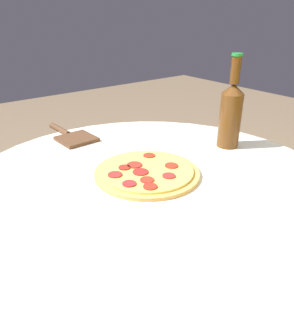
% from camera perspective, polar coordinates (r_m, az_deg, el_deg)
% --- Properties ---
extents(table, '(1.05, 1.05, 0.73)m').
position_cam_1_polar(table, '(0.99, 0.53, -12.00)').
color(table, silver).
rests_on(table, ground_plane).
extents(pizza, '(0.30, 0.30, 0.02)m').
position_cam_1_polar(pizza, '(0.92, -0.03, -0.70)').
color(pizza, tan).
rests_on(pizza, table).
extents(beer_bottle, '(0.07, 0.07, 0.30)m').
position_cam_1_polar(beer_bottle, '(1.11, 14.38, 9.31)').
color(beer_bottle, '#563314').
rests_on(beer_bottle, table).
extents(pizza_paddle, '(0.12, 0.26, 0.02)m').
position_cam_1_polar(pizza_paddle, '(1.22, -12.99, 5.42)').
color(pizza_paddle, brown).
rests_on(pizza_paddle, table).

